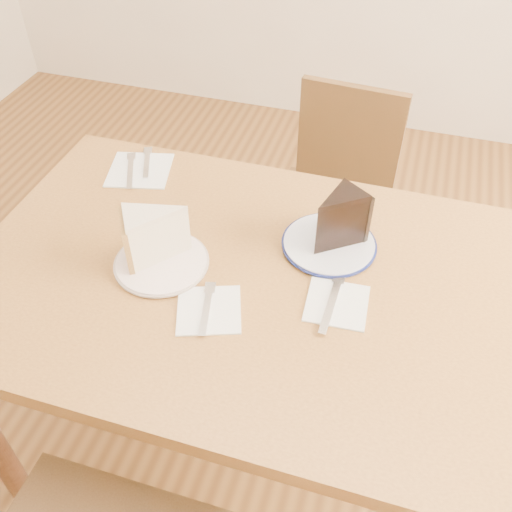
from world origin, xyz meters
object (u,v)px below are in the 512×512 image
object	(u,v)px
chair_far	(334,203)
plate_navy	(329,244)
plate_cream	(162,263)
chocolate_cake	(335,223)
table	(243,305)
carrot_cake	(159,235)

from	to	relation	value
chair_far	plate_navy	world-z (taller)	chair_far
plate_cream	plate_navy	world-z (taller)	same
chair_far	chocolate_cake	bearing A→B (deg)	102.74
chair_far	chocolate_cake	xyz separation A→B (m)	(0.08, -0.54, 0.37)
table	chocolate_cake	bearing A→B (deg)	39.93
plate_navy	carrot_cake	bearing A→B (deg)	-157.38
table	chair_far	size ratio (longest dim) A/B	1.49
plate_navy	carrot_cake	xyz separation A→B (m)	(-0.34, -0.14, 0.06)
plate_cream	carrot_cake	size ratio (longest dim) A/B	1.50
carrot_cake	plate_navy	bearing A→B (deg)	80.89
chair_far	plate_cream	distance (m)	0.81
plate_navy	chocolate_cake	bearing A→B (deg)	-8.17
table	plate_navy	size ratio (longest dim) A/B	5.87
chair_far	plate_cream	bearing A→B (deg)	73.86
plate_cream	plate_navy	distance (m)	0.37
table	chair_far	bearing A→B (deg)	82.43
carrot_cake	plate_cream	bearing A→B (deg)	-13.58
chocolate_cake	chair_far	bearing A→B (deg)	-47.52
plate_cream	table	bearing A→B (deg)	7.66
table	chair_far	distance (m)	0.72
table	plate_cream	size ratio (longest dim) A/B	6.08
table	carrot_cake	size ratio (longest dim) A/B	9.11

